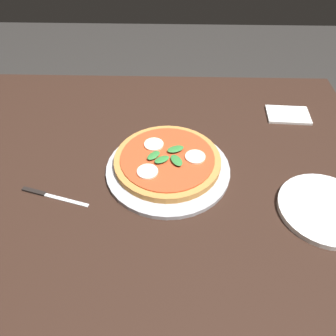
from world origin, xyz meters
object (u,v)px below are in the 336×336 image
object	(u,v)px
knife	(46,195)
dining_table	(151,191)
serving_tray	(168,169)
pizza	(167,160)
plate_white	(325,209)
napkin	(288,115)

from	to	relation	value
knife	dining_table	bearing A→B (deg)	26.58
serving_tray	pizza	distance (m)	0.02
plate_white	pizza	bearing A→B (deg)	159.39
pizza	plate_white	size ratio (longest dim) A/B	1.28
knife	serving_tray	bearing A→B (deg)	17.62
dining_table	serving_tray	world-z (taller)	serving_tray
pizza	knife	size ratio (longest dim) A/B	1.59
serving_tray	napkin	size ratio (longest dim) A/B	2.46
serving_tray	pizza	xyz separation A→B (m)	(-0.00, 0.02, 0.02)
plate_white	knife	world-z (taller)	plate_white
serving_tray	knife	xyz separation A→B (m)	(-0.29, -0.09, -0.00)
dining_table	knife	bearing A→B (deg)	-153.42
napkin	knife	size ratio (longest dim) A/B	0.75
knife	pizza	bearing A→B (deg)	20.53
dining_table	pizza	size ratio (longest dim) A/B	4.44
serving_tray	pizza	size ratio (longest dim) A/B	1.16
dining_table	pizza	distance (m)	0.15
dining_table	napkin	xyz separation A→B (m)	(0.42, 0.23, 0.12)
dining_table	plate_white	world-z (taller)	plate_white
plate_white	knife	size ratio (longest dim) A/B	1.24
dining_table	serving_tray	size ratio (longest dim) A/B	3.84
serving_tray	knife	world-z (taller)	serving_tray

